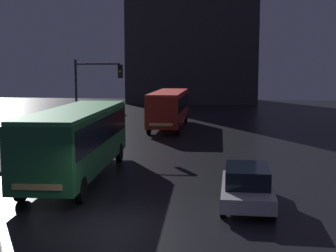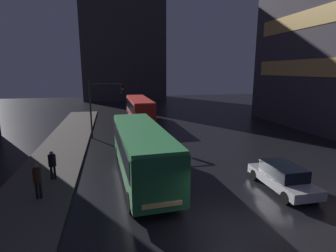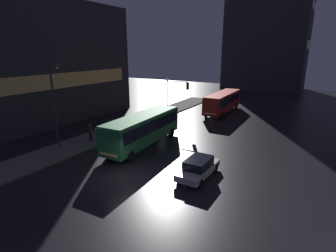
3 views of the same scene
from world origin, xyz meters
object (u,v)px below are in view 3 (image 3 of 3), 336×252
Objects in this scene: pedestrian_near at (108,126)px; car_taxi at (198,167)px; bus_near at (143,127)px; bus_far at (223,101)px; pedestrian_mid at (90,130)px; street_lamp_sidewalk at (55,94)px; traffic_light_main at (175,92)px.

car_taxi is at bearing -113.16° from pedestrian_near.
bus_near is at bearing -23.35° from car_taxi.
bus_far is 5.87× the size of pedestrian_mid.
bus_near is 8.28m from car_taxi.
street_lamp_sidewalk reaches higher than pedestrian_near.
pedestrian_mid is at bearing 168.35° from pedestrian_near.
street_lamp_sidewalk reaches higher than pedestrian_mid.
bus_far is at bearing 60.01° from traffic_light_main.
bus_far is at bearing -161.35° from pedestrian_mid.
bus_near is 18.28m from bus_far.
pedestrian_mid is 13.22m from traffic_light_main.
bus_near reaches higher than pedestrian_mid.
street_lamp_sidewalk reaches higher than traffic_light_main.
bus_near reaches higher than car_taxi.
bus_far is (1.87, 18.18, -0.08)m from bus_near.
pedestrian_mid reaches higher than car_taxi.
bus_far is 19.02m from pedestrian_near.
pedestrian_near is at bearing -105.48° from traffic_light_main.
bus_far reaches higher than pedestrian_mid.
pedestrian_mid is 0.33× the size of traffic_light_main.
pedestrian_near is 0.95× the size of pedestrian_mid.
street_lamp_sidewalk is at bearing -104.35° from traffic_light_main.
car_taxi is 0.55× the size of street_lamp_sidewalk.
bus_near is 8.74m from street_lamp_sidewalk.
pedestrian_near is (-7.11, -17.63, -0.67)m from bus_far.
car_taxi is (7.49, -3.31, -1.22)m from bus_near.
pedestrian_mid is at bearing 68.93° from bus_far.
bus_near is 5.80× the size of pedestrian_mid.
pedestrian_near is at bearing -8.79° from bus_near.
bus_far is at bearing -28.26° from pedestrian_near.
street_lamp_sidewalk reaches higher than car_taxi.
traffic_light_main reaches higher than pedestrian_near.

